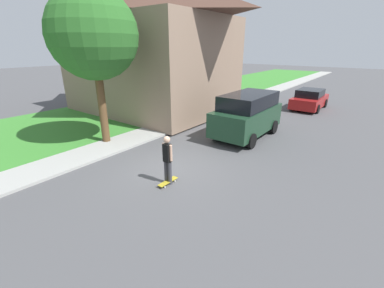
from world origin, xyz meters
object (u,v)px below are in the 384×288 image
(lawn_tree_near, at_px, (93,35))
(car_down_street, at_px, (309,99))
(suv_parked, at_px, (247,114))
(skateboard, at_px, (168,182))
(skateboarder, at_px, (167,158))

(lawn_tree_near, relative_size, car_down_street, 1.65)
(lawn_tree_near, xyz_separation_m, suv_parked, (4.94, 4.98, -3.64))
(car_down_street, bearing_deg, skateboard, -92.90)
(lawn_tree_near, height_order, skateboarder, lawn_tree_near)
(lawn_tree_near, bearing_deg, car_down_street, 66.86)
(car_down_street, height_order, skateboard, car_down_street)
(lawn_tree_near, height_order, skateboard, lawn_tree_near)
(suv_parked, distance_m, car_down_street, 8.70)
(car_down_street, relative_size, skateboarder, 2.38)
(suv_parked, distance_m, skateboard, 6.23)
(suv_parked, height_order, skateboarder, suv_parked)
(lawn_tree_near, xyz_separation_m, skateboarder, (5.04, -1.11, -3.88))
(lawn_tree_near, bearing_deg, skateboard, -12.86)
(suv_parked, height_order, skateboard, suv_parked)
(car_down_street, distance_m, skateboard, 14.81)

